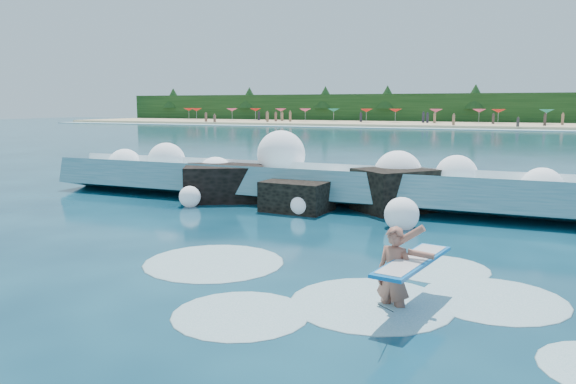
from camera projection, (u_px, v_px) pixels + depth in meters
name	position (u px, v px, depth m)	size (l,w,h in m)	color
ground	(185.00, 257.00, 11.87)	(200.00, 200.00, 0.00)	#072638
beach	(487.00, 125.00, 82.38)	(140.00, 20.00, 0.40)	tan
wet_band	(480.00, 129.00, 72.46)	(140.00, 5.00, 0.08)	silver
treeline	(493.00, 109.00, 91.07)	(140.00, 4.00, 5.00)	black
breaking_wave	(303.00, 184.00, 18.71)	(18.47, 2.86, 1.59)	teal
rock_cluster	(296.00, 191.00, 17.84)	(8.62, 3.38, 1.50)	black
surfer_with_board	(398.00, 273.00, 8.75)	(1.03, 2.82, 1.59)	#A15F4B
wave_spray	(293.00, 170.00, 18.73)	(15.80, 4.71, 2.40)	white
surf_foam	(341.00, 289.00, 9.82)	(9.19, 5.80, 0.14)	silver
beach_umbrellas	(490.00, 111.00, 83.78)	(112.24, 6.10, 0.50)	red
beachgoers	(485.00, 119.00, 79.86)	(104.08, 13.27, 1.94)	#3F332D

